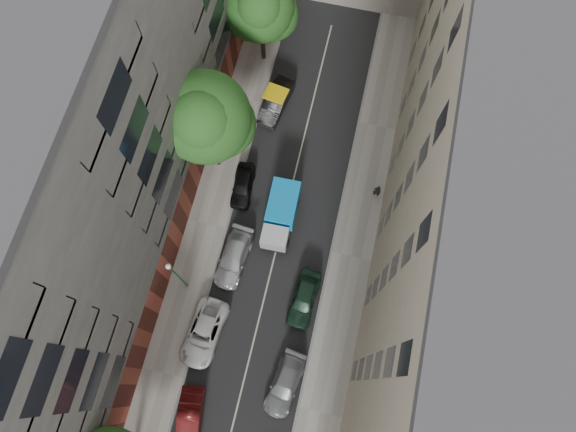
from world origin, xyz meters
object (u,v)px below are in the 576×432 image
(car_left_4, at_px, (243,186))
(tree_far, at_px, (261,10))
(car_left_3, at_px, (234,258))
(tree_mid, at_px, (206,121))
(pedestrian, at_px, (377,191))
(tarp_truck, at_px, (281,214))
(car_right_1, at_px, (285,384))
(car_left_2, at_px, (204,333))
(lamp_post, at_px, (176,274))
(car_right_2, at_px, (304,299))
(car_left_1, at_px, (189,420))
(car_left_5, at_px, (276,101))

(car_left_4, distance_m, tree_far, 12.91)
(car_left_3, bearing_deg, tree_mid, 118.50)
(pedestrian, bearing_deg, car_left_4, 18.54)
(tarp_truck, distance_m, car_left_3, 4.64)
(car_right_1, bearing_deg, car_left_2, 170.27)
(lamp_post, bearing_deg, car_right_2, 5.98)
(car_left_1, height_order, tree_far, tree_far)
(car_left_1, xyz_separation_m, lamp_post, (-2.81, 8.56, 3.40))
(car_right_2, bearing_deg, car_left_1, -116.99)
(car_left_5, bearing_deg, tarp_truck, -64.93)
(car_left_4, relative_size, lamp_post, 0.59)
(car_right_2, bearing_deg, car_left_3, 166.25)
(car_left_4, relative_size, car_right_1, 0.85)
(car_left_5, distance_m, car_right_1, 21.56)
(car_right_2, bearing_deg, car_left_5, 114.21)
(car_left_1, height_order, tree_mid, tree_mid)
(car_right_1, bearing_deg, car_left_1, -139.16)
(car_right_1, relative_size, car_right_2, 1.03)
(pedestrian, bearing_deg, car_left_2, 61.44)
(tarp_truck, bearing_deg, pedestrian, 26.89)
(tarp_truck, xyz_separation_m, car_left_3, (-2.61, -3.79, -0.60))
(car_left_2, height_order, lamp_post, lamp_post)
(car_right_1, bearing_deg, pedestrian, 84.74)
(car_right_1, distance_m, lamp_post, 10.37)
(car_left_3, relative_size, car_right_1, 1.06)
(car_left_1, xyz_separation_m, tree_mid, (-3.08, 18.29, 6.39))
(lamp_post, xyz_separation_m, pedestrian, (12.01, 9.99, -3.15))
(car_left_1, xyz_separation_m, car_left_4, (-0.80, 16.80, -0.06))
(tarp_truck, relative_size, tree_far, 0.58)
(lamp_post, bearing_deg, car_left_4, 76.31)
(car_right_1, xyz_separation_m, tree_far, (-7.61, 24.92, 5.32))
(car_left_1, bearing_deg, car_left_2, 87.83)
(car_left_1, xyz_separation_m, tree_far, (-2.01, 28.50, 5.27))
(tree_mid, bearing_deg, lamp_post, -88.38)
(car_left_1, bearing_deg, car_right_2, 50.77)
(tree_far, relative_size, pedestrian, 5.49)
(car_left_3, xyz_separation_m, tree_mid, (-3.08, 7.09, 6.41))
(car_right_1, distance_m, pedestrian, 15.40)
(car_left_1, distance_m, car_right_1, 6.65)
(car_left_2, bearing_deg, pedestrian, 57.76)
(tarp_truck, height_order, car_left_4, tarp_truck)
(car_left_1, distance_m, car_right_2, 10.98)
(car_left_4, distance_m, lamp_post, 9.16)
(tree_far, bearing_deg, tarp_truck, -71.13)
(tree_far, xyz_separation_m, pedestrian, (11.21, -9.95, -5.02))
(car_right_1, bearing_deg, lamp_post, 157.61)
(car_left_4, height_order, tree_mid, tree_mid)
(tarp_truck, bearing_deg, car_left_3, -126.02)
(car_left_1, bearing_deg, pedestrian, 55.06)
(pedestrian, bearing_deg, tree_mid, 9.83)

